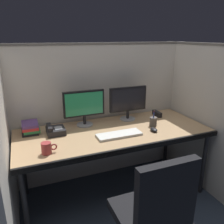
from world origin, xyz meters
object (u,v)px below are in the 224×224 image
object	(u,v)px
keyboard_main	(120,135)
book_stack	(30,128)
computer_mouse	(154,130)
red_stapler	(157,114)
coffee_mug	(47,148)
monitor_left	(84,106)
desk_phone	(55,130)
monitor_right	(128,101)
pen_cup	(153,122)
desk	(114,136)

from	to	relation	value
keyboard_main	book_stack	bearing A→B (deg)	153.46
computer_mouse	red_stapler	xyz separation A→B (m)	(0.28, 0.39, 0.01)
computer_mouse	coffee_mug	size ratio (longest dim) A/B	0.76
monitor_left	computer_mouse	bearing A→B (deg)	-34.90
desk_phone	monitor_right	bearing A→B (deg)	6.93
pen_cup	red_stapler	xyz separation A→B (m)	(0.21, 0.26, -0.02)
monitor_right	computer_mouse	distance (m)	0.46
pen_cup	monitor_left	bearing A→B (deg)	156.56
monitor_right	desk	bearing A→B (deg)	-136.48
computer_mouse	coffee_mug	bearing A→B (deg)	-176.09
monitor_right	keyboard_main	bearing A→B (deg)	-125.05
monitor_left	keyboard_main	size ratio (longest dim) A/B	1.00
pen_cup	coffee_mug	size ratio (longest dim) A/B	1.32
monitor_right	book_stack	xyz separation A→B (m)	(-1.04, 0.01, -0.16)
book_stack	pen_cup	distance (m)	1.24
keyboard_main	computer_mouse	xyz separation A→B (m)	(0.36, -0.03, 0.01)
monitor_right	coffee_mug	world-z (taller)	monitor_right
pen_cup	coffee_mug	world-z (taller)	pen_cup
desk	pen_cup	xyz separation A→B (m)	(0.43, -0.03, 0.10)
computer_mouse	desk_phone	size ratio (longest dim) A/B	0.51
book_stack	keyboard_main	bearing A→B (deg)	-26.54
desk	monitor_right	world-z (taller)	monitor_right
coffee_mug	red_stapler	world-z (taller)	coffee_mug
desk	coffee_mug	world-z (taller)	coffee_mug
desk	red_stapler	world-z (taller)	red_stapler
monitor_right	red_stapler	size ratio (longest dim) A/B	2.87
book_stack	coffee_mug	xyz separation A→B (m)	(0.10, -0.49, -0.00)
desk	monitor_left	size ratio (longest dim) A/B	4.42
desk	pen_cup	world-z (taller)	pen_cup
desk	monitor_right	xyz separation A→B (m)	(0.27, 0.25, 0.27)
keyboard_main	desk	bearing A→B (deg)	91.72
book_stack	computer_mouse	bearing A→B (deg)	-20.29
desk	pen_cup	bearing A→B (deg)	-3.52
desk	monitor_right	bearing A→B (deg)	43.52
desk	red_stapler	bearing A→B (deg)	19.97
book_stack	desk_phone	xyz separation A→B (m)	(0.22, -0.11, -0.02)
book_stack	desk_phone	size ratio (longest dim) A/B	1.15
desk_phone	red_stapler	xyz separation A→B (m)	(1.20, 0.08, -0.01)
red_stapler	desk	bearing A→B (deg)	-160.03
keyboard_main	computer_mouse	size ratio (longest dim) A/B	4.48
monitor_left	coffee_mug	xyz separation A→B (m)	(-0.45, -0.48, -0.17)
desk	computer_mouse	world-z (taller)	computer_mouse
monitor_right	desk_phone	distance (m)	0.85
keyboard_main	red_stapler	world-z (taller)	red_stapler
keyboard_main	coffee_mug	distance (m)	0.69
desk	book_stack	xyz separation A→B (m)	(-0.77, 0.27, 0.10)
desk	desk_phone	xyz separation A→B (m)	(-0.56, 0.15, 0.08)
monitor_left	monitor_right	bearing A→B (deg)	-0.61
monitor_right	keyboard_main	world-z (taller)	monitor_right
monitor_left	monitor_right	xyz separation A→B (m)	(0.50, -0.01, 0.00)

